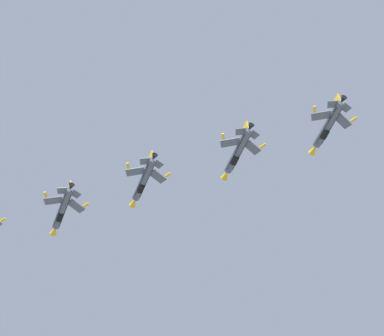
{
  "coord_description": "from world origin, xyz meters",
  "views": [
    {
      "loc": [
        3.45,
        -1.14,
        1.47
      ],
      "look_at": [
        -25.24,
        118.82,
        155.96
      ],
      "focal_mm": 84.47,
      "sensor_mm": 36.0,
      "label": 1
    }
  ],
  "objects_px": {
    "fighter_jet_left_wing": "(62,209)",
    "fighter_jet_right_wing": "(144,180)",
    "fighter_jet_right_outer": "(328,125)",
    "fighter_jet_left_outer": "(238,152)"
  },
  "relations": [
    {
      "from": "fighter_jet_left_wing",
      "to": "fighter_jet_right_wing",
      "type": "xyz_separation_m",
      "value": [
        19.52,
        -1.82,
        2.71
      ]
    },
    {
      "from": "fighter_jet_right_wing",
      "to": "fighter_jet_right_outer",
      "type": "distance_m",
      "value": 42.92
    },
    {
      "from": "fighter_jet_left_outer",
      "to": "fighter_jet_right_outer",
      "type": "height_order",
      "value": "fighter_jet_right_outer"
    },
    {
      "from": "fighter_jet_left_outer",
      "to": "fighter_jet_right_outer",
      "type": "bearing_deg",
      "value": -40.54
    },
    {
      "from": "fighter_jet_left_wing",
      "to": "fighter_jet_left_outer",
      "type": "bearing_deg",
      "value": -41.43
    },
    {
      "from": "fighter_jet_right_wing",
      "to": "fighter_jet_left_outer",
      "type": "xyz_separation_m",
      "value": [
        22.32,
        -3.58,
        -0.72
      ]
    },
    {
      "from": "fighter_jet_left_wing",
      "to": "fighter_jet_left_outer",
      "type": "distance_m",
      "value": 42.24
    },
    {
      "from": "fighter_jet_left_wing",
      "to": "fighter_jet_right_outer",
      "type": "bearing_deg",
      "value": -41.14
    },
    {
      "from": "fighter_jet_right_wing",
      "to": "fighter_jet_right_outer",
      "type": "relative_size",
      "value": 1.0
    },
    {
      "from": "fighter_jet_left_wing",
      "to": "fighter_jet_right_wing",
      "type": "height_order",
      "value": "fighter_jet_right_wing"
    }
  ]
}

